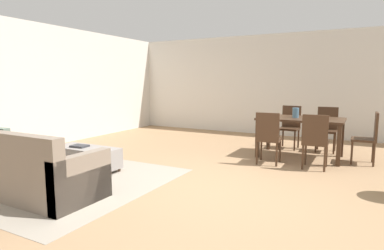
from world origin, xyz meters
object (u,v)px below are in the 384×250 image
object	(u,v)px
dining_table	(301,123)
dining_chair_near_right	(315,139)
dining_chair_head_east	(369,135)
vase_centerpiece	(296,113)
book_on_ottoman	(80,146)
couch	(20,171)
dining_chair_far_left	(290,124)
ottoman_table	(87,157)
dining_chair_far_right	(327,126)
dining_chair_near_left	(268,135)

from	to	relation	value
dining_table	dining_chair_near_right	distance (m)	0.91
dining_chair_head_east	vase_centerpiece	bearing A→B (deg)	-178.55
vase_centerpiece	book_on_ottoman	world-z (taller)	vase_centerpiece
dining_table	couch	bearing A→B (deg)	-126.67
dining_chair_far_left	book_on_ottoman	size ratio (longest dim) A/B	3.54
ottoman_table	dining_chair_near_right	world-z (taller)	dining_chair_near_right
ottoman_table	dining_chair_far_left	size ratio (longest dim) A/B	1.24
ottoman_table	dining_chair_far_right	bearing A→B (deg)	46.17
dining_chair_near_right	dining_chair_far_right	size ratio (longest dim) A/B	1.00
dining_table	dining_chair_near_right	world-z (taller)	dining_chair_near_right
dining_chair_near_right	couch	bearing A→B (deg)	-137.00
dining_table	book_on_ottoman	size ratio (longest dim) A/B	5.93
book_on_ottoman	dining_table	bearing A→B (deg)	41.44
ottoman_table	dining_table	bearing A→B (deg)	42.10
couch	book_on_ottoman	xyz separation A→B (m)	(-0.17, 1.16, 0.11)
couch	dining_chair_far_right	bearing A→B (deg)	55.05
dining_chair_far_left	dining_chair_head_east	size ratio (longest dim) A/B	1.00
ottoman_table	vase_centerpiece	bearing A→B (deg)	42.71
dining_chair_far_right	book_on_ottoman	world-z (taller)	dining_chair_far_right
dining_chair_near_right	book_on_ottoman	world-z (taller)	dining_chair_near_right
dining_table	dining_chair_far_right	world-z (taller)	dining_chair_far_right
couch	vase_centerpiece	size ratio (longest dim) A/B	11.81
dining_chair_near_right	dining_chair_far_right	xyz separation A→B (m)	(0.02, 1.63, 0.00)
dining_chair_near_right	dining_chair_far_left	size ratio (longest dim) A/B	1.00
dining_chair_near_right	book_on_ottoman	xyz separation A→B (m)	(-3.39, -1.85, -0.12)
vase_centerpiece	book_on_ottoman	size ratio (longest dim) A/B	0.73
ottoman_table	dining_chair_far_right	xyz separation A→B (m)	(3.30, 3.44, 0.30)
couch	book_on_ottoman	world-z (taller)	couch
dining_chair_near_left	dining_chair_far_right	size ratio (longest dim) A/B	1.00
dining_chair_near_left	book_on_ottoman	size ratio (longest dim) A/B	3.54
couch	dining_chair_near_right	xyz separation A→B (m)	(3.22, 3.00, 0.23)
couch	vase_centerpiece	bearing A→B (deg)	54.04
dining_chair_far_left	dining_chair_far_right	bearing A→B (deg)	0.21
dining_chair_far_left	book_on_ottoman	world-z (taller)	dining_chair_far_left
dining_chair_near_right	book_on_ottoman	size ratio (longest dim) A/B	3.54
ottoman_table	dining_chair_far_left	bearing A→B (deg)	53.34
dining_chair_head_east	ottoman_table	bearing A→B (deg)	-147.13
dining_chair_head_east	book_on_ottoman	xyz separation A→B (m)	(-4.18, -2.67, -0.12)
dining_table	dining_chair_head_east	size ratio (longest dim) A/B	1.68
dining_chair_far_left	couch	bearing A→B (deg)	-118.31
dining_chair_head_east	dining_table	bearing A→B (deg)	-179.91
dining_chair_head_east	dining_chair_far_right	bearing A→B (deg)	133.56
dining_table	dining_chair_far_right	xyz separation A→B (m)	(0.39, 0.81, -0.15)
dining_chair_near_right	dining_chair_far_left	world-z (taller)	same
dining_chair_near_right	vase_centerpiece	distance (m)	0.98
dining_chair_far_left	vase_centerpiece	xyz separation A→B (m)	(0.26, -0.84, 0.34)
dining_chair_head_east	dining_chair_far_left	bearing A→B (deg)	151.96
dining_chair_near_left	book_on_ottoman	bearing A→B (deg)	-145.37
couch	dining_chair_near_right	distance (m)	4.41
dining_table	dining_chair_near_left	size ratio (longest dim) A/B	1.68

